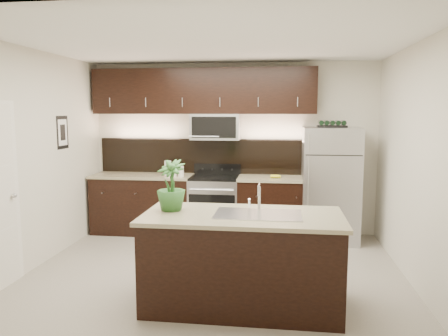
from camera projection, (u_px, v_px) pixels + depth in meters
name	position (u px, v px, depth m)	size (l,w,h in m)	color
ground	(214.00, 274.00, 5.22)	(4.50, 4.50, 0.00)	gray
room_walls	(204.00, 133.00, 4.98)	(4.52, 4.02, 2.71)	beige
counter_run	(202.00, 205.00, 6.88)	(3.51, 0.65, 0.94)	black
upper_fixtures	(205.00, 98.00, 6.81)	(3.49, 0.40, 1.66)	black
island	(242.00, 260.00, 4.33)	(1.96, 0.96, 0.94)	black
sink_faucet	(258.00, 213.00, 4.26)	(0.84, 0.50, 0.28)	silver
refrigerator	(330.00, 185.00, 6.52)	(0.82, 0.74, 1.70)	#B2B2B7
wine_rack	(332.00, 124.00, 6.40)	(0.42, 0.26, 0.10)	black
plant	(171.00, 185.00, 4.41)	(0.29, 0.29, 0.52)	#295B24
canisters	(173.00, 169.00, 6.78)	(0.33, 0.20, 0.23)	silver
french_press	(308.00, 172.00, 6.55)	(0.09, 0.09, 0.26)	silver
bananas	(272.00, 176.00, 6.60)	(0.17, 0.13, 0.05)	yellow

